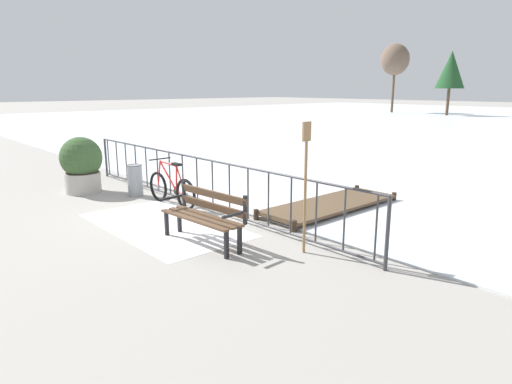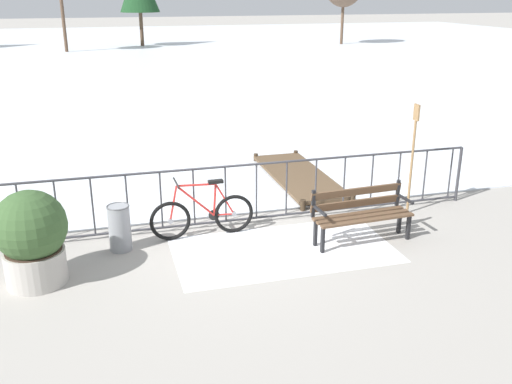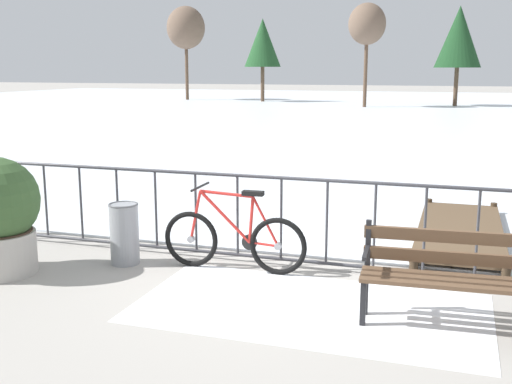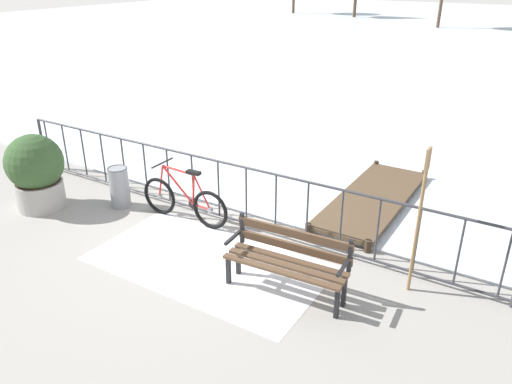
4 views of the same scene
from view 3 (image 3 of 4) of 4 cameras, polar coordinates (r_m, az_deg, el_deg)
The scene contains 12 objects.
ground_plane at distance 7.43m, azimuth 2.28°, elevation -6.71°, with size 160.00×160.00×0.00m, color #9E9991.
frozen_pond at distance 35.33m, azimuth 15.14°, elevation 7.16°, with size 80.00×56.00×0.03m, color silver.
snow_patch at distance 6.18m, azimuth 4.97°, elevation -10.48°, with size 3.38×1.83×0.01m, color white.
railing_fence at distance 7.28m, azimuth 2.31°, elevation -2.51°, with size 9.06×0.06×1.07m.
bicycle_near_railing at distance 7.15m, azimuth -2.02°, elevation -4.35°, with size 1.71×0.52×0.97m.
park_bench at distance 5.91m, azimuth 17.46°, elevation -6.80°, with size 1.63×0.58×0.89m.
trash_bin at distance 7.55m, azimuth -11.93°, elevation -3.70°, with size 0.35×0.35×0.73m.
wooden_dock at distance 8.97m, azimuth 18.14°, elevation -3.32°, with size 1.10×3.31×0.20m.
tree_far_west at distance 40.45m, azimuth 18.03°, elevation 13.31°, with size 2.76×2.76×5.97m.
tree_west_mid at distance 46.51m, azimuth -6.42°, elevation 14.65°, with size 2.74×2.74×6.65m.
tree_centre at distance 37.98m, azimuth 10.11°, elevation 14.81°, with size 2.17×2.17×6.00m.
tree_far_east at distance 43.69m, azimuth 0.61°, elevation 13.44°, with size 2.50×2.50×5.61m.
Camera 3 is at (1.93, -6.80, 2.29)m, focal length 43.81 mm.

